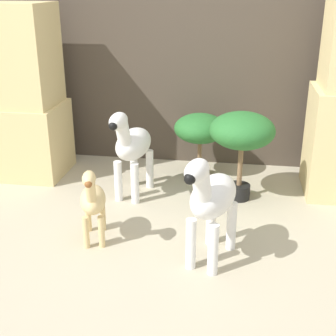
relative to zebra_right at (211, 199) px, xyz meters
name	(u,v)px	position (x,y,z in m)	size (l,w,h in m)	color
ground_plane	(149,275)	(-0.30, -0.18, -0.38)	(14.00, 14.00, 0.00)	#B2A88E
wall_back	(189,27)	(-0.30, 1.55, 0.72)	(6.40, 0.08, 2.20)	#473D33
rock_pillar_left	(10,96)	(-1.62, 1.07, 0.25)	(0.79, 0.51, 1.30)	#DBC184
zebra_right	(211,199)	(0.00, 0.00, 0.00)	(0.32, 0.55, 0.66)	white
zebra_left	(132,146)	(-0.60, 0.77, 0.00)	(0.28, 0.55, 0.66)	white
giraffe_figurine	(93,200)	(-0.68, 0.11, -0.11)	(0.21, 0.40, 0.51)	#E0C184
potted_palm_front	(242,134)	(0.15, 0.83, 0.10)	(0.44, 0.44, 0.63)	black
potted_palm_back	(200,131)	(-0.17, 1.20, 0.00)	(0.40, 0.40, 0.50)	black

